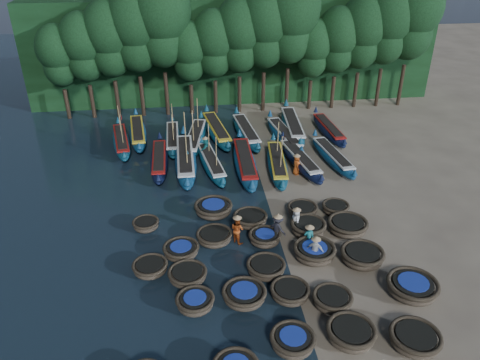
{
  "coord_description": "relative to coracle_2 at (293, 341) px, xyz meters",
  "views": [
    {
      "loc": [
        -4.86,
        -22.88,
        16.22
      ],
      "look_at": [
        -1.74,
        3.88,
        1.3
      ],
      "focal_mm": 35.0,
      "sensor_mm": 36.0,
      "label": 1
    }
  ],
  "objects": [
    {
      "name": "tree_1",
      "position": [
        -12.73,
        29.05,
        6.19
      ],
      "size": [
        4.09,
        4.09,
        9.65
      ],
      "color": "black",
      "rests_on": "ground"
    },
    {
      "name": "fisherman_0",
      "position": [
        2.07,
        8.6,
        0.4
      ],
      "size": [
        0.52,
        0.78,
        1.77
      ],
      "rotation": [
        0.0,
        0.0,
        4.74
      ],
      "color": "silver",
      "rests_on": "ground"
    },
    {
      "name": "coracle_23",
      "position": [
        2.89,
        10.33,
        -0.08
      ],
      "size": [
        2.18,
        2.18,
        0.66
      ],
      "rotation": [
        0.0,
        0.0,
        0.26
      ],
      "color": "brown",
      "rests_on": "ground"
    },
    {
      "name": "tree_2",
      "position": [
        -10.43,
        29.05,
        6.86
      ],
      "size": [
        4.51,
        4.51,
        10.63
      ],
      "color": "black",
      "rests_on": "ground"
    },
    {
      "name": "coracle_17",
      "position": [
        0.04,
        7.6,
        -0.04
      ],
      "size": [
        1.89,
        1.89,
        0.72
      ],
      "rotation": [
        0.0,
        0.0,
        0.03
      ],
      "color": "brown",
      "rests_on": "ground"
    },
    {
      "name": "tree_5",
      "position": [
        -3.53,
        29.05,
        5.51
      ],
      "size": [
        3.68,
        3.68,
        8.68
      ],
      "color": "black",
      "rests_on": "ground"
    },
    {
      "name": "long_boat_5",
      "position": [
        0.06,
        16.84,
        0.14
      ],
      "size": [
        1.7,
        8.92,
        1.57
      ],
      "rotation": [
        0.0,
        0.0,
        -0.02
      ],
      "color": "navy",
      "rests_on": "ground"
    },
    {
      "name": "tree_7",
      "position": [
        1.07,
        29.05,
        6.86
      ],
      "size": [
        4.51,
        4.51,
        10.63
      ],
      "color": "black",
      "rests_on": "ground"
    },
    {
      "name": "fisherman_6",
      "position": [
        3.68,
        15.69,
        0.38
      ],
      "size": [
        0.52,
        0.76,
        1.74
      ],
      "rotation": [
        0.0,
        0.0,
        1.58
      ],
      "color": "#B34817",
      "rests_on": "ground"
    },
    {
      "name": "tree_13",
      "position": [
        14.87,
        29.05,
        7.54
      ],
      "size": [
        4.92,
        4.92,
        11.6
      ],
      "color": "black",
      "rests_on": "ground"
    },
    {
      "name": "coracle_20",
      "position": [
        -6.8,
        9.81,
        -0.09
      ],
      "size": [
        1.74,
        1.74,
        0.64
      ],
      "rotation": [
        0.0,
        0.0,
        0.19
      ],
      "color": "brown",
      "rests_on": "ground"
    },
    {
      "name": "tree_10",
      "position": [
        7.97,
        29.05,
        5.51
      ],
      "size": [
        3.68,
        3.68,
        8.68
      ],
      "color": "black",
      "rests_on": "ground"
    },
    {
      "name": "foliage_wall",
      "position": [
        0.97,
        32.55,
        4.54
      ],
      "size": [
        40.0,
        3.0,
        10.0
      ],
      "primitive_type": "cube",
      "color": "black",
      "rests_on": "ground"
    },
    {
      "name": "coracle_3",
      "position": [
        2.61,
        0.1,
        0.02
      ],
      "size": [
        2.68,
        2.68,
        0.83
      ],
      "rotation": [
        0.0,
        0.0,
        -0.4
      ],
      "color": "brown",
      "rests_on": "ground"
    },
    {
      "name": "coracle_18",
      "position": [
        2.72,
        8.22,
        0.03
      ],
      "size": [
        2.16,
        2.16,
        0.85
      ],
      "rotation": [
        0.0,
        0.0,
        -0.11
      ],
      "color": "brown",
      "rests_on": "ground"
    },
    {
      "name": "coracle_12",
      "position": [
        -0.33,
        4.98,
        -0.04
      ],
      "size": [
        2.18,
        2.18,
        0.73
      ],
      "rotation": [
        0.0,
        0.0,
        -0.14
      ],
      "color": "brown",
      "rests_on": "ground"
    },
    {
      "name": "coracle_8",
      "position": [
        2.42,
        2.26,
        -0.02
      ],
      "size": [
        2.22,
        2.22,
        0.76
      ],
      "rotation": [
        0.0,
        0.0,
        0.28
      ],
      "color": "brown",
      "rests_on": "ground"
    },
    {
      "name": "tree_6",
      "position": [
        -1.23,
        29.05,
        6.19
      ],
      "size": [
        4.09,
        4.09,
        9.65
      ],
      "color": "black",
      "rests_on": "ground"
    },
    {
      "name": "long_boat_3",
      "position": [
        -4.32,
        17.77,
        0.16
      ],
      "size": [
        1.74,
        9.21,
        3.91
      ],
      "rotation": [
        0.0,
        0.0,
        0.01
      ],
      "color": "navy",
      "rests_on": "ground"
    },
    {
      "name": "long_boat_17",
      "position": [
        8.05,
        22.43,
        0.05
      ],
      "size": [
        1.8,
        7.58,
        1.34
      ],
      "rotation": [
        0.0,
        0.0,
        0.06
      ],
      "color": "#0E1935",
      "rests_on": "ground"
    },
    {
      "name": "tree_3",
      "position": [
        -8.13,
        29.05,
        7.54
      ],
      "size": [
        4.92,
        4.92,
        11.6
      ],
      "color": "black",
      "rests_on": "ground"
    },
    {
      "name": "tree_14",
      "position": [
        17.17,
        29.05,
        8.21
      ],
      "size": [
        5.34,
        5.34,
        12.58
      ],
      "color": "black",
      "rests_on": "ground"
    },
    {
      "name": "coracle_13",
      "position": [
        2.49,
        5.9,
        0.03
      ],
      "size": [
        2.34,
        2.34,
        0.85
      ],
      "rotation": [
        0.0,
        0.0,
        0.04
      ],
      "color": "brown",
      "rests_on": "ground"
    },
    {
      "name": "long_boat_13",
      "position": [
        -1.6,
        23.22,
        0.12
      ],
      "size": [
        2.79,
        8.57,
        1.53
      ],
      "rotation": [
        0.0,
        0.0,
        0.15
      ],
      "color": "navy",
      "rests_on": "ground"
    },
    {
      "name": "long_boat_16",
      "position": [
        5.04,
        23.26,
        0.16
      ],
      "size": [
        2.23,
        9.17,
        1.62
      ],
      "rotation": [
        0.0,
        0.0,
        -0.07
      ],
      "color": "navy",
      "rests_on": "ground"
    },
    {
      "name": "tree_9",
      "position": [
        5.67,
        29.05,
        8.21
      ],
      "size": [
        5.34,
        5.34,
        12.58
      ],
      "color": "black",
      "rests_on": "ground"
    },
    {
      "name": "long_boat_7",
      "position": [
        4.24,
        16.89,
        0.07
      ],
      "size": [
        2.62,
        7.74,
        1.38
      ],
      "rotation": [
        0.0,
        0.0,
        0.17
      ],
      "color": "#0E1935",
      "rests_on": "ground"
    },
    {
      "name": "fisherman_1",
      "position": [
        2.38,
        6.79,
        0.44
      ],
      "size": [
        0.58,
        0.52,
        1.76
      ],
      "rotation": [
        0.0,
        0.0,
        3.11
      ],
      "color": "#1A7070",
      "rests_on": "ground"
    },
    {
      "name": "long_boat_6",
      "position": [
        2.42,
        16.46,
        0.08
      ],
      "size": [
        2.16,
        8.0,
        3.41
      ],
      "rotation": [
        0.0,
        0.0,
        -0.1
      ],
      "color": "navy",
      "rests_on": "ground"
    },
    {
      "name": "coracle_14",
      "position": [
        4.96,
        5.25,
        0.02
      ],
      "size": [
        2.43,
        2.43,
        0.84
      ],
      "rotation": [
        0.0,
        0.0,
        -0.12
      ],
      "color": "brown",
      "rests_on": "ground"
    },
    {
      "name": "tree_8",
      "position": [
        3.37,
        29.05,
        7.54
      ],
      "size": [
        4.92,
        4.92,
        11.6
      ],
      "color": "black",
      "rests_on": "ground"
    },
    {
      "name": "long_boat_4",
      "position": [
        -2.42,
        17.18,
        0.06
      ],
      "size": [
        2.47,
        7.53,
        3.23
      ],
      "rotation": [
        0.0,
        0.0,
        0.16
      ],
      "color": "navy",
      "rests_on": "ground"
    },
    {
      "name": "coracle_16",
      "position": [
        -2.82,
        8.07,
        -0.07
      ],
      "size": [
        2.1,
        2.1,
        0.68
      ],
      "rotation": [
        0.0,
        0.0,
        0.02
      ],
      "color": "brown",
      "rests_on": "ground"
    },
    {
      "name": "coracle_24",
      "position": [
        5.01,
        10.26,
        -0.07
      ],
      "size": [
        1.74,
        1.74,
        0.67
      ],
      "rotation": [
        0.0,
        0.0,
        0.0
      ],
      "color": "brown",
      "rests_on": "ground"
    },
    {
      "name": "long_boat_2",
      "position": [
        -6.28,
        18.11,
        0.05
      ],
      "size": [
        1.47,
        7.55,
        1.33
      ],
      "rotation": [
        0.0,
        0.0,
        0.02
      ],
      "color": "#0E1935",
      "rests_on": "ground"
    },
    {
      "name": "long_boat_11",
      "position": [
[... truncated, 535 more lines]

